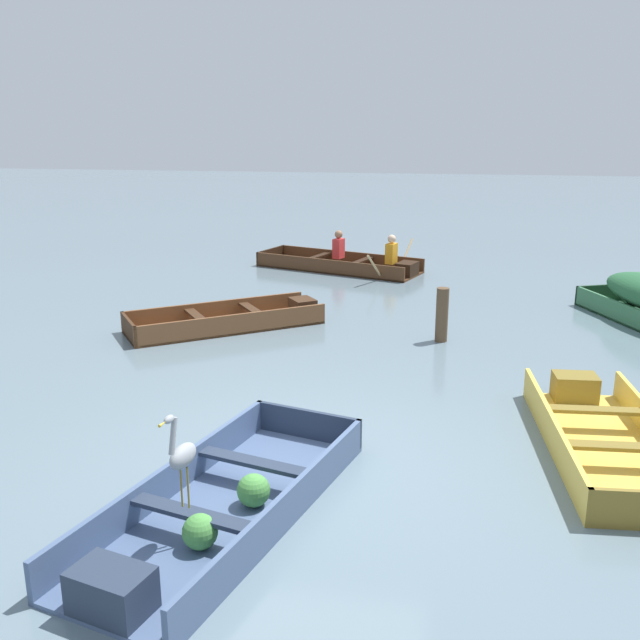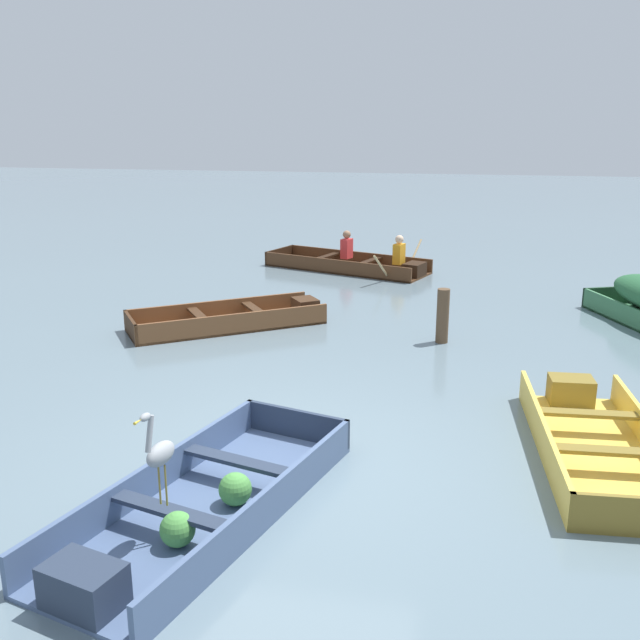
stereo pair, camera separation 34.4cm
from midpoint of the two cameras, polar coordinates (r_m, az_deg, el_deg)
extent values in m
plane|color=slate|center=(7.25, -0.77, -11.14)|extent=(80.00, 80.00, 0.00)
cube|color=#475B7F|center=(6.43, -7.37, -14.85)|extent=(2.00, 3.44, 0.04)
cube|color=#475B7F|center=(6.08, -2.74, -14.95)|extent=(0.88, 3.14, 0.35)
cube|color=#475B7F|center=(6.66, -11.64, -12.36)|extent=(0.88, 3.14, 0.35)
cube|color=#273246|center=(7.57, -0.56, -8.45)|extent=(1.18, 0.36, 0.35)
cube|color=#273246|center=(5.41, -16.55, -19.74)|extent=(0.62, 0.49, 0.32)
cube|color=#273246|center=(5.97, -10.16, -14.84)|extent=(1.11, 0.44, 0.04)
cube|color=#273246|center=(6.66, -5.06, -11.20)|extent=(1.11, 0.44, 0.04)
sphere|color=#4C9342|center=(5.89, -9.62, -16.20)|extent=(0.28, 0.28, 0.28)
sphere|color=#4C9342|center=(6.38, -5.22, -13.34)|extent=(0.29, 0.29, 0.29)
cube|color=brown|center=(11.77, -6.60, -0.45)|extent=(3.13, 2.65, 0.04)
cube|color=brown|center=(12.16, -7.29, 0.78)|extent=(2.57, 1.89, 0.34)
cube|color=brown|center=(11.29, -5.90, -0.34)|extent=(2.57, 1.89, 0.34)
cube|color=#3F2716|center=(11.39, -14.07, -0.61)|extent=(0.62, 0.83, 0.34)
cube|color=#3F2716|center=(12.19, -0.37, 1.03)|extent=(0.55, 0.57, 0.30)
cube|color=#3F2716|center=(11.85, -4.46, 0.88)|extent=(0.65, 0.82, 0.04)
cube|color=#3F2716|center=(11.58, -8.86, 0.39)|extent=(0.65, 0.82, 0.04)
cube|color=#387047|center=(12.54, 24.89, -0.09)|extent=(1.34, 3.00, 0.35)
cube|color=#1E3D27|center=(14.09, 22.82, 1.75)|extent=(1.01, 0.47, 0.35)
cube|color=#E5BC47|center=(7.90, 22.33, -9.87)|extent=(1.34, 3.06, 0.04)
cube|color=#E5BC47|center=(7.72, 18.59, -8.82)|extent=(0.27, 2.98, 0.36)
cube|color=olive|center=(6.58, 25.60, -14.03)|extent=(1.12, 0.13, 0.36)
cube|color=olive|center=(9.01, 20.46, -5.31)|extent=(0.53, 0.40, 0.32)
cube|color=olive|center=(8.20, 21.76, -6.98)|extent=(1.02, 0.24, 0.04)
cube|color=olive|center=(7.41, 23.36, -9.61)|extent=(1.02, 0.24, 0.04)
cube|color=#4C2D19|center=(16.23, 2.74, 4.12)|extent=(3.88, 2.31, 0.04)
cube|color=#4C2D19|center=(16.68, 3.66, 4.92)|extent=(3.51, 1.25, 0.32)
cube|color=#4C2D19|center=(15.72, 1.77, 4.28)|extent=(3.51, 1.25, 0.32)
cube|color=black|center=(17.12, -2.66, 5.21)|extent=(0.43, 1.12, 0.32)
cube|color=black|center=(15.49, 8.20, 4.01)|extent=(0.51, 0.61, 0.29)
cube|color=black|center=(15.93, 4.51, 4.69)|extent=(0.50, 1.06, 0.04)
cube|color=black|center=(16.45, 1.04, 5.08)|extent=(0.50, 1.06, 0.04)
cube|color=red|center=(16.14, 2.76, 5.73)|extent=(0.26, 0.32, 0.44)
sphere|color=#9E7051|center=(16.09, 2.77, 6.85)|extent=(0.18, 0.18, 0.18)
cube|color=orange|center=(15.58, 6.97, 5.26)|extent=(0.26, 0.32, 0.44)
sphere|color=beige|center=(15.52, 7.01, 6.43)|extent=(0.18, 0.18, 0.18)
cylinder|color=tan|center=(16.40, 8.24, 5.35)|extent=(0.25, 0.62, 0.55)
cylinder|color=tan|center=(14.81, 5.54, 4.33)|extent=(0.25, 0.62, 0.55)
cylinder|color=olive|center=(5.79, -10.52, -12.89)|extent=(0.02, 0.02, 0.35)
cylinder|color=olive|center=(5.82, -11.03, -12.76)|extent=(0.02, 0.02, 0.35)
ellipsoid|color=#93999E|center=(5.68, -10.92, -10.48)|extent=(0.19, 0.34, 0.18)
cylinder|color=#93999E|center=(5.50, -11.72, -8.91)|extent=(0.06, 0.12, 0.28)
ellipsoid|color=#93999E|center=(5.41, -12.04, -7.62)|extent=(0.08, 0.12, 0.06)
cone|color=gold|center=(5.35, -12.52, -7.92)|extent=(0.04, 0.10, 0.02)
cylinder|color=brown|center=(10.96, 10.68, 0.33)|extent=(0.19, 0.19, 0.84)
camera|label=1|loc=(0.17, -89.09, 0.26)|focal=40.00mm
camera|label=2|loc=(0.17, 90.91, -0.26)|focal=40.00mm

